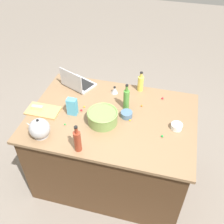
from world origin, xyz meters
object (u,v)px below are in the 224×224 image
bottle_oil (141,83)px  ramekin_small (127,114)px  laptop (77,83)px  mixing_bowl_large (103,117)px  butter_stick_left (37,108)px  bottle_soy (77,141)px  candy_bag (72,107)px  cutting_board (43,111)px  kettle (39,129)px  ramekin_medium (177,126)px  kitchen_timer (115,90)px  bottle_olive (126,99)px

bottle_oil → ramekin_small: 0.45m
laptop → mixing_bowl_large: size_ratio=1.34×
butter_stick_left → mixing_bowl_large: bearing=-179.9°
laptop → bottle_soy: bottle_soy is taller
candy_bag → cutting_board: bearing=8.6°
bottle_soy → kettle: bottle_soy is taller
ramekin_medium → kitchen_timer: size_ratio=1.31×
candy_bag → bottle_oil: bearing=-136.0°
bottle_olive → ramekin_medium: 0.52m
butter_stick_left → ramekin_medium: size_ratio=1.09×
mixing_bowl_large → kitchen_timer: 0.45m
laptop → bottle_oil: same height
laptop → cutting_board: size_ratio=1.19×
ramekin_small → bottle_soy: bearing=59.0°
ramekin_medium → kitchen_timer: bearing=-29.0°
bottle_soy → ramekin_medium: size_ratio=2.57×
laptop → kitchen_timer: bearing=178.6°
cutting_board → ramekin_small: 0.79m
bottle_olive → mixing_bowl_large: bearing=57.0°
bottle_oil → kitchen_timer: bearing=25.2°
cutting_board → ramekin_small: bearing=-170.6°
mixing_bowl_large → butter_stick_left: (0.64, 0.00, -0.03)m
kitchen_timer → candy_bag: 0.51m
bottle_olive → kettle: bottle_olive is taller
cutting_board → kettle: bearing=112.5°
kitchen_timer → candy_bag: (0.30, 0.41, 0.05)m
bottle_olive → bottle_oil: bottle_olive is taller
bottle_soy → kettle: size_ratio=1.21×
laptop → butter_stick_left: size_ratio=3.38×
bottle_oil → kettle: (0.71, 0.86, -0.01)m
cutting_board → ramekin_medium: (-1.24, -0.09, 0.02)m
cutting_board → mixing_bowl_large: bearing=-179.8°
butter_stick_left → ramekin_small: size_ratio=1.02×
bottle_oil → candy_bag: bearing=44.0°
bottle_soy → bottle_oil: bottle_soy is taller
bottle_soy → kitchen_timer: bottle_soy is taller
candy_bag → butter_stick_left: bearing=7.2°
kettle → ramekin_small: (-0.66, -0.42, -0.05)m
kettle → mixing_bowl_large: bearing=-148.1°
kettle → butter_stick_left: (0.17, -0.29, -0.04)m
butter_stick_left → candy_bag: bearing=-172.8°
laptop → kitchen_timer: 0.41m
butter_stick_left → laptop: bearing=-115.8°
ramekin_small → laptop: bearing=-28.7°
laptop → bottle_olive: bottle_olive is taller
bottle_oil → candy_bag: (0.54, 0.53, -0.00)m
bottle_oil → ramekin_small: size_ratio=2.03×
cutting_board → butter_stick_left: butter_stick_left is taller
mixing_bowl_large → candy_bag: size_ratio=1.63×
laptop → bottle_soy: bearing=111.1°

